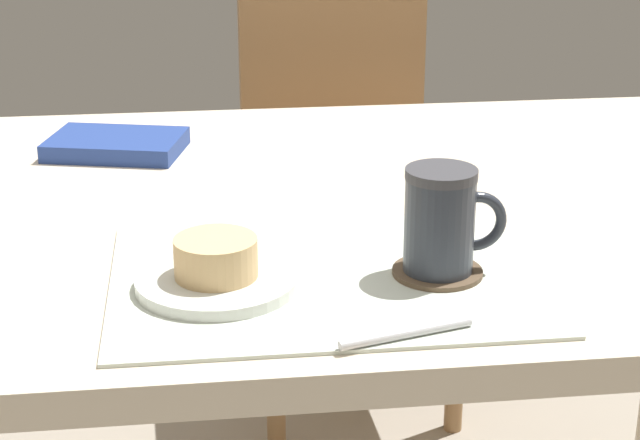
# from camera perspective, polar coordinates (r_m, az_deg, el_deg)

# --- Properties ---
(dining_table) EXTENTS (1.39, 0.87, 0.71)m
(dining_table) POSITION_cam_1_polar(r_m,az_deg,el_deg) (1.34, 0.76, -1.47)
(dining_table) COLOR beige
(dining_table) RESTS_ON ground_plane
(wooden_chair) EXTENTS (0.44, 0.44, 0.90)m
(wooden_chair) POSITION_cam_1_polar(r_m,az_deg,el_deg) (2.16, 1.24, 3.33)
(wooden_chair) COLOR #997047
(wooden_chair) RESTS_ON ground_plane
(placemat) EXTENTS (0.43, 0.32, 0.00)m
(placemat) POSITION_cam_1_polar(r_m,az_deg,el_deg) (1.08, 0.26, -3.12)
(placemat) COLOR silver
(placemat) RESTS_ON dining_table
(pastry_plate) EXTENTS (0.16, 0.16, 0.01)m
(pastry_plate) POSITION_cam_1_polar(r_m,az_deg,el_deg) (1.06, -5.53, -3.27)
(pastry_plate) COLOR silver
(pastry_plate) RESTS_ON placemat
(pastry) EXTENTS (0.08, 0.08, 0.04)m
(pastry) POSITION_cam_1_polar(r_m,az_deg,el_deg) (1.05, -5.58, -1.99)
(pastry) COLOR #E5BC7F
(pastry) RESTS_ON pastry_plate
(coffee_coaster) EXTENTS (0.09, 0.09, 0.00)m
(coffee_coaster) POSITION_cam_1_polar(r_m,az_deg,el_deg) (1.09, 6.28, -2.76)
(coffee_coaster) COLOR brown
(coffee_coaster) RESTS_ON placemat
(coffee_mug) EXTENTS (0.11, 0.07, 0.11)m
(coffee_mug) POSITION_cam_1_polar(r_m,az_deg,el_deg) (1.07, 6.54, -0.00)
(coffee_mug) COLOR #2D333D
(coffee_mug) RESTS_ON coffee_coaster
(teaspoon) EXTENTS (0.13, 0.04, 0.01)m
(teaspoon) POSITION_cam_1_polar(r_m,az_deg,el_deg) (0.96, 4.63, -6.05)
(teaspoon) COLOR silver
(teaspoon) RESTS_ON placemat
(small_book) EXTENTS (0.20, 0.16, 0.02)m
(small_book) POSITION_cam_1_polar(r_m,az_deg,el_deg) (1.51, -10.81, 3.97)
(small_book) COLOR navy
(small_book) RESTS_ON dining_table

